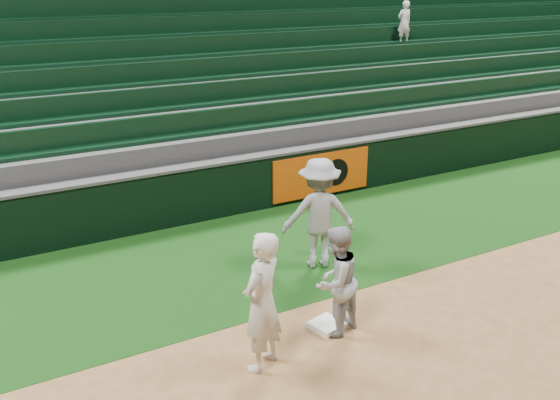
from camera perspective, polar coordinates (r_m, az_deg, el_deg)
The scene contains 8 objects.
ground at distance 9.49m, azimuth 5.21°, elevation -11.94°, with size 70.00×70.00×0.00m, color brown.
foul_grass at distance 11.76m, azimuth -3.13°, elevation -5.20°, with size 36.00×4.20×0.01m, color black.
first_base at distance 9.55m, azimuth 4.31°, elevation -11.36°, with size 0.44×0.44×0.10m, color white.
first_baseman at distance 8.24m, azimuth -1.67°, elevation -9.30°, with size 0.71×0.47×1.96m, color silver.
baserunner at distance 9.09m, azimuth 5.10°, elevation -7.41°, with size 0.81×0.63×1.67m, color #A1A3AB.
base_coach at distance 11.05m, azimuth 3.58°, elevation -1.22°, with size 1.30×0.75×2.01m, color #92959E.
field_wall at distance 13.40m, azimuth -7.31°, elevation 0.79°, with size 36.00×0.45×1.25m.
stadium_seating at distance 16.55m, azimuth -12.67°, elevation 8.01°, with size 36.00×5.95×5.66m.
Camera 1 is at (-4.70, -6.55, 5.01)m, focal length 40.00 mm.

